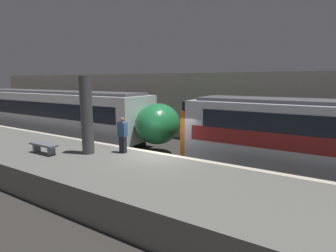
{
  "coord_description": "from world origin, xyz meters",
  "views": [
    {
      "loc": [
        6.23,
        -9.39,
        4.24
      ],
      "look_at": [
        -0.16,
        1.11,
        2.08
      ],
      "focal_mm": 28.0,
      "sensor_mm": 36.0,
      "label": 1
    }
  ],
  "objects_px": {
    "support_pillar_near": "(87,115)",
    "platform_bench": "(44,146)",
    "train_modern": "(60,114)",
    "person_waiting": "(123,134)"
  },
  "relations": [
    {
      "from": "support_pillar_near",
      "to": "platform_bench",
      "type": "distance_m",
      "value": 2.34
    },
    {
      "from": "person_waiting",
      "to": "platform_bench",
      "type": "bearing_deg",
      "value": -145.87
    },
    {
      "from": "person_waiting",
      "to": "platform_bench",
      "type": "xyz_separation_m",
      "value": [
        -2.83,
        -1.92,
        -0.49
      ]
    },
    {
      "from": "person_waiting",
      "to": "train_modern",
      "type": "bearing_deg",
      "value": 158.5
    },
    {
      "from": "train_modern",
      "to": "platform_bench",
      "type": "distance_m",
      "value": 8.48
    },
    {
      "from": "support_pillar_near",
      "to": "train_modern",
      "type": "distance_m",
      "value": 9.23
    },
    {
      "from": "support_pillar_near",
      "to": "person_waiting",
      "type": "distance_m",
      "value": 1.72
    },
    {
      "from": "platform_bench",
      "to": "train_modern",
      "type": "bearing_deg",
      "value": 139.04
    },
    {
      "from": "support_pillar_near",
      "to": "platform_bench",
      "type": "bearing_deg",
      "value": -146.61
    },
    {
      "from": "support_pillar_near",
      "to": "train_modern",
      "type": "relative_size",
      "value": 0.18
    }
  ]
}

